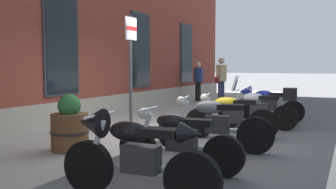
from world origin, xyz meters
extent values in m
plane|color=#4C4C4F|center=(0.00, 0.00, 0.00)|extent=(140.00, 140.00, 0.00)
cube|color=gray|center=(0.00, 1.54, 0.06)|extent=(29.01, 3.08, 0.12)
cube|color=gray|center=(0.00, 3.04, 0.35)|extent=(23.01, 0.10, 0.70)
cube|color=#2D2D33|center=(0.00, 3.06, 2.10)|extent=(1.22, 0.06, 2.52)
cube|color=black|center=(0.00, 3.03, 2.10)|extent=(1.10, 0.03, 2.40)
cube|color=#2D2D33|center=(3.83, 3.06, 2.10)|extent=(1.22, 0.06, 2.52)
cube|color=black|center=(3.83, 3.03, 2.10)|extent=(1.10, 0.03, 2.40)
cube|color=#2D2D33|center=(7.67, 3.06, 2.10)|extent=(1.22, 0.06, 2.52)
cube|color=black|center=(7.67, 3.03, 2.10)|extent=(1.10, 0.03, 2.40)
cylinder|color=black|center=(-3.49, -0.49, 0.33)|extent=(0.15, 0.67, 0.66)
cylinder|color=black|center=(-3.42, -1.87, 0.33)|extent=(0.15, 0.67, 0.66)
cylinder|color=silver|center=(-3.48, -0.59, 0.60)|extent=(0.08, 0.33, 0.67)
cube|color=#28282B|center=(-3.45, -1.23, 0.51)|extent=(0.24, 0.45, 0.32)
ellipsoid|color=black|center=(-3.46, -1.08, 0.83)|extent=(0.28, 0.53, 0.24)
cube|color=black|center=(-3.44, -1.46, 0.84)|extent=(0.24, 0.49, 0.10)
cylinder|color=silver|center=(-3.48, -0.67, 1.00)|extent=(0.62, 0.06, 0.04)
cylinder|color=silver|center=(-3.32, -1.52, 0.38)|extent=(0.11, 0.45, 0.09)
cone|color=black|center=(-3.48, -0.54, 0.90)|extent=(0.38, 0.36, 0.36)
cone|color=black|center=(-3.42, -1.85, 0.86)|extent=(0.25, 0.27, 0.24)
cylinder|color=black|center=(-2.14, -0.40, 0.31)|extent=(0.14, 0.62, 0.61)
cylinder|color=black|center=(-2.10, -1.79, 0.31)|extent=(0.14, 0.62, 0.61)
cylinder|color=silver|center=(-2.14, -0.50, 0.55)|extent=(0.08, 0.31, 0.63)
cube|color=#28282B|center=(-2.12, -1.15, 0.49)|extent=(0.23, 0.45, 0.32)
ellipsoid|color=black|center=(-2.12, -1.00, 0.75)|extent=(0.28, 0.53, 0.24)
cube|color=black|center=(-2.11, -1.38, 0.76)|extent=(0.24, 0.49, 0.10)
cylinder|color=silver|center=(-2.13, -0.58, 0.92)|extent=(0.62, 0.06, 0.04)
cylinder|color=silver|center=(-1.99, -1.44, 0.36)|extent=(0.10, 0.45, 0.09)
sphere|color=silver|center=(-2.14, -0.50, 0.85)|extent=(0.18, 0.18, 0.18)
cylinder|color=black|center=(-0.85, -0.45, 0.34)|extent=(0.28, 0.68, 0.67)
cylinder|color=black|center=(-0.50, -1.87, 0.34)|extent=(0.28, 0.68, 0.67)
cylinder|color=silver|center=(-0.82, -0.55, 0.61)|extent=(0.15, 0.33, 0.67)
cube|color=#28282B|center=(-0.66, -1.21, 0.52)|extent=(0.32, 0.48, 0.32)
ellipsoid|color=slate|center=(-0.70, -1.06, 0.83)|extent=(0.38, 0.57, 0.24)
cube|color=black|center=(-0.60, -1.43, 0.84)|extent=(0.33, 0.52, 0.10)
cylinder|color=silver|center=(-0.81, -0.62, 1.00)|extent=(0.61, 0.18, 0.04)
cylinder|color=silver|center=(-0.47, -1.47, 0.39)|extent=(0.20, 0.46, 0.09)
sphere|color=silver|center=(-0.82, -0.55, 0.93)|extent=(0.18, 0.18, 0.18)
cylinder|color=black|center=(0.50, -0.40, 0.33)|extent=(0.30, 0.66, 0.66)
cylinder|color=black|center=(0.88, -1.71, 0.33)|extent=(0.30, 0.66, 0.66)
cylinder|color=silver|center=(0.53, -0.50, 0.58)|extent=(0.16, 0.32, 0.64)
cube|color=#28282B|center=(0.70, -1.11, 0.51)|extent=(0.33, 0.48, 0.32)
ellipsoid|color=gold|center=(0.66, -0.96, 0.79)|extent=(0.40, 0.57, 0.24)
cube|color=black|center=(0.77, -1.33, 0.80)|extent=(0.35, 0.52, 0.10)
cylinder|color=silver|center=(0.55, -0.58, 0.96)|extent=(0.61, 0.21, 0.04)
cylinder|color=silver|center=(0.90, -1.36, 0.38)|extent=(0.21, 0.46, 0.09)
sphere|color=silver|center=(0.53, -0.50, 0.89)|extent=(0.18, 0.18, 0.18)
cylinder|color=black|center=(2.11, -0.61, 0.31)|extent=(0.19, 0.63, 0.62)
cylinder|color=black|center=(2.26, -1.95, 0.31)|extent=(0.19, 0.63, 0.62)
cylinder|color=silver|center=(2.12, -0.71, 0.57)|extent=(0.10, 0.32, 0.65)
cube|color=#28282B|center=(2.19, -1.33, 0.49)|extent=(0.27, 0.46, 0.32)
ellipsoid|color=#B7BABF|center=(2.17, -1.18, 0.78)|extent=(0.32, 0.55, 0.24)
cube|color=black|center=(2.21, -1.56, 0.79)|extent=(0.27, 0.50, 0.10)
cylinder|color=silver|center=(2.13, -0.79, 0.95)|extent=(0.62, 0.10, 0.04)
cylinder|color=silver|center=(2.34, -1.61, 0.36)|extent=(0.14, 0.46, 0.09)
cube|color=#B2BCC6|center=(2.12, -0.73, 1.13)|extent=(0.37, 0.18, 0.40)
cube|color=black|center=(2.27, -2.05, 0.89)|extent=(0.39, 0.36, 0.30)
cylinder|color=black|center=(3.48, -0.58, 0.31)|extent=(0.15, 0.63, 0.63)
cylinder|color=black|center=(3.55, -1.96, 0.31)|extent=(0.15, 0.63, 0.63)
cylinder|color=silver|center=(3.48, -0.68, 0.56)|extent=(0.09, 0.31, 0.63)
cube|color=#28282B|center=(3.51, -1.32, 0.49)|extent=(0.24, 0.45, 0.32)
ellipsoid|color=#192D9E|center=(3.51, -1.17, 0.77)|extent=(0.29, 0.53, 0.24)
cube|color=black|center=(3.52, -1.55, 0.78)|extent=(0.24, 0.49, 0.10)
cylinder|color=silver|center=(3.48, -0.76, 0.94)|extent=(0.62, 0.07, 0.04)
cylinder|color=silver|center=(3.65, -1.61, 0.36)|extent=(0.11, 0.45, 0.09)
cone|color=#192D9E|center=(3.48, -0.63, 0.84)|extent=(0.38, 0.36, 0.36)
cone|color=#192D9E|center=(3.54, -1.94, 0.80)|extent=(0.25, 0.27, 0.24)
cylinder|color=#2D3351|center=(6.54, 1.04, 0.56)|extent=(0.14, 0.14, 0.87)
cylinder|color=#2D3351|center=(6.37, 1.09, 0.56)|extent=(0.14, 0.14, 0.87)
cube|color=tan|center=(6.45, 1.06, 1.30)|extent=(0.44, 0.31, 0.62)
sphere|color=tan|center=(6.45, 1.06, 1.76)|extent=(0.24, 0.24, 0.24)
cylinder|color=tan|center=(6.69, 0.99, 1.27)|extent=(0.09, 0.09, 0.59)
cylinder|color=tan|center=(6.21, 1.14, 1.27)|extent=(0.09, 0.09, 0.59)
cube|color=maroon|center=(6.14, 1.14, 1.04)|extent=(0.11, 0.14, 0.24)
cylinder|color=black|center=(7.20, 2.26, 0.52)|extent=(0.14, 0.14, 0.80)
cylinder|color=black|center=(7.31, 2.40, 0.52)|extent=(0.14, 0.14, 0.80)
cube|color=#2D478C|center=(7.25, 2.33, 1.21)|extent=(0.40, 0.44, 0.57)
sphere|color=tan|center=(7.25, 2.33, 1.63)|extent=(0.22, 0.22, 0.22)
cylinder|color=#2D478C|center=(7.10, 2.13, 1.18)|extent=(0.09, 0.09, 0.54)
cylinder|color=#2D478C|center=(7.41, 2.53, 1.18)|extent=(0.09, 0.09, 0.54)
cylinder|color=#4C4C51|center=(-0.98, 0.45, 1.33)|extent=(0.06, 0.06, 2.43)
cube|color=white|center=(-0.98, 0.43, 2.30)|extent=(0.36, 0.03, 0.44)
cube|color=red|center=(-0.98, 0.41, 2.30)|extent=(0.36, 0.01, 0.08)
cylinder|color=brown|center=(-2.15, 0.97, 0.44)|extent=(0.64, 0.64, 0.64)
cylinder|color=black|center=(-2.15, 0.97, 0.44)|extent=(0.67, 0.67, 0.04)
sphere|color=#28602D|center=(-2.15, 0.97, 0.90)|extent=(0.40, 0.40, 0.40)
camera|label=1|loc=(-7.14, -3.40, 1.60)|focal=40.02mm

